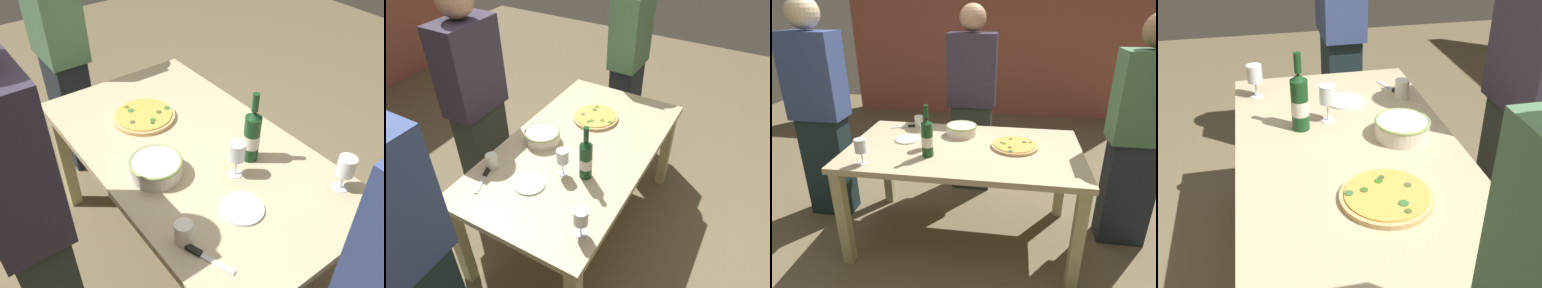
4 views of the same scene
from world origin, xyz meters
The scene contains 12 objects.
ground_plane centered at (0.00, 0.00, 0.00)m, with size 8.00×8.00×0.00m, color #726447.
dining_table centered at (0.00, 0.00, 0.66)m, with size 1.60×0.90×0.75m.
pizza centered at (0.35, 0.05, 0.76)m, with size 0.32×0.32×0.03m.
serving_bowl centered at (-0.05, 0.23, 0.79)m, with size 0.23×0.23×0.08m.
wine_bottle centered at (-0.21, -0.17, 0.88)m, with size 0.08×0.08×0.34m.
wine_glass_near_pizza centered at (-0.58, -0.35, 0.86)m, with size 0.07×0.07×0.16m.
wine_glass_by_bottle centered at (-0.26, -0.05, 0.87)m, with size 0.07×0.07×0.17m.
cup_amber centered at (-0.42, 0.35, 0.80)m, with size 0.07×0.07×0.09m, color white.
side_plate centered at (-0.43, 0.07, 0.76)m, with size 0.18×0.18×0.01m, color white.
pizza_knife centered at (-0.51, 0.33, 0.76)m, with size 0.20×0.09×0.02m.
person_host centered at (-0.05, 0.79, 0.85)m, with size 0.41×0.24×1.68m.
person_guest_left centered at (1.17, 0.16, 0.83)m, with size 0.39×0.24×1.63m.
Camera 1 is at (-1.21, 0.89, 1.98)m, focal length 38.45 mm.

